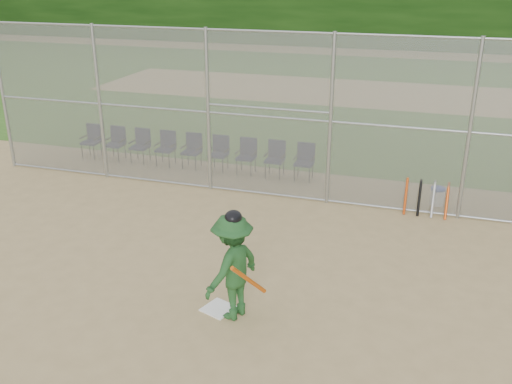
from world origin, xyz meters
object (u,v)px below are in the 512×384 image
(home_plate, at_px, (219,309))
(batter_at_plate, at_px, (233,266))
(chair_0, at_px, (91,141))
(water_cooler, at_px, (437,196))

(home_plate, xyz_separation_m, batter_at_plate, (0.29, -0.08, 0.89))
(chair_0, bearing_deg, batter_at_plate, -43.97)
(batter_at_plate, height_order, water_cooler, batter_at_plate)
(home_plate, distance_m, batter_at_plate, 0.94)
(water_cooler, bearing_deg, chair_0, 175.77)
(chair_0, bearing_deg, water_cooler, -4.23)
(water_cooler, bearing_deg, home_plate, -120.55)
(batter_at_plate, bearing_deg, home_plate, 164.13)
(water_cooler, distance_m, chair_0, 9.89)
(batter_at_plate, distance_m, chair_0, 9.42)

